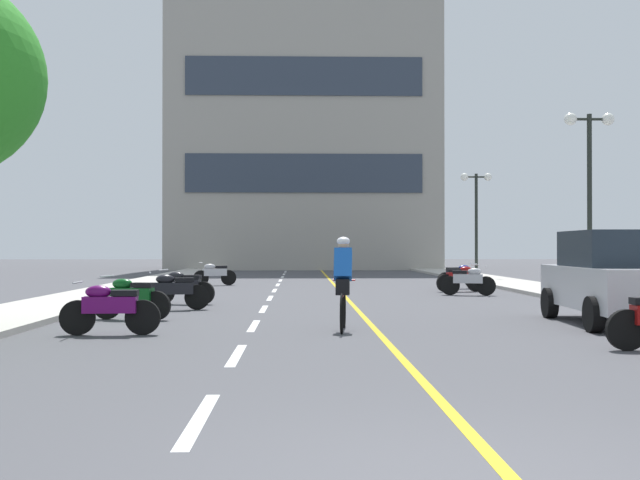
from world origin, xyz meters
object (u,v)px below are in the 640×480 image
at_px(street_lamp_mid, 589,162).
at_px(motorcycle_7, 468,280).
at_px(motorcycle_4, 131,297).
at_px(motorcycle_5, 173,290).
at_px(motorcycle_3, 109,307).
at_px(motorcycle_6, 183,286).
at_px(parked_car_near, 614,277).
at_px(motorcycle_10, 215,273).
at_px(street_lamp_far, 476,200).
at_px(motorcycle_8, 461,278).
at_px(motorcycle_9, 459,276).
at_px(cyclist_rider, 343,281).

relative_size(street_lamp_mid, motorcycle_7, 3.16).
xyz_separation_m(motorcycle_4, motorcycle_5, (0.48, 2.41, 0.00)).
bearing_deg(street_lamp_mid, motorcycle_3, -142.48).
bearing_deg(motorcycle_5, motorcycle_6, 91.85).
bearing_deg(motorcycle_7, motorcycle_6, -157.07).
distance_m(parked_car_near, motorcycle_5, 9.81).
distance_m(motorcycle_5, motorcycle_10, 11.85).
distance_m(street_lamp_far, motorcycle_8, 10.80).
bearing_deg(street_lamp_mid, motorcycle_8, 129.41).
bearing_deg(motorcycle_6, motorcycle_3, -91.37).
relative_size(motorcycle_9, motorcycle_10, 1.01).
bearing_deg(motorcycle_8, motorcycle_4, -132.23).
relative_size(motorcycle_5, motorcycle_9, 1.01).
height_order(motorcycle_10, cyclist_rider, cyclist_rider).
distance_m(street_lamp_mid, motorcycle_8, 5.88).
height_order(parked_car_near, motorcycle_6, parked_car_near).
bearing_deg(motorcycle_5, street_lamp_far, 57.05).
xyz_separation_m(motorcycle_3, motorcycle_4, (-0.25, 2.80, 0.00)).
bearing_deg(motorcycle_7, cyclist_rider, -114.07).
relative_size(parked_car_near, motorcycle_4, 2.54).
xyz_separation_m(motorcycle_6, cyclist_rider, (3.85, -6.47, 0.41)).
height_order(motorcycle_5, motorcycle_8, same).
height_order(street_lamp_far, motorcycle_4, street_lamp_far).
bearing_deg(motorcycle_8, motorcycle_5, -138.71).
bearing_deg(street_lamp_far, motorcycle_5, -122.95).
bearing_deg(motorcycle_3, parked_car_near, 9.42).
distance_m(motorcycle_5, motorcycle_6, 1.93).
distance_m(motorcycle_10, cyclist_rider, 16.90).
bearing_deg(motorcycle_7, motorcycle_5, -146.58).
bearing_deg(motorcycle_3, motorcycle_6, 88.63).
bearing_deg(motorcycle_6, motorcycle_5, -88.15).
height_order(motorcycle_3, motorcycle_10, same).
bearing_deg(motorcycle_9, parked_car_near, -88.57).
distance_m(street_lamp_far, motorcycle_7, 12.64).
distance_m(parked_car_near, motorcycle_3, 9.46).
bearing_deg(motorcycle_6, motorcycle_9, 39.83).
bearing_deg(cyclist_rider, motorcycle_4, 153.48).
bearing_deg(motorcycle_4, street_lamp_mid, 27.31).
distance_m(motorcycle_3, motorcycle_8, 15.28).
distance_m(parked_car_near, motorcycle_9, 12.97).
distance_m(parked_car_near, motorcycle_10, 18.15).
bearing_deg(motorcycle_5, motorcycle_10, 91.56).
distance_m(street_lamp_mid, street_lamp_far, 13.58).
relative_size(motorcycle_3, motorcycle_4, 1.01).
xyz_separation_m(motorcycle_7, motorcycle_9, (0.51, 3.85, 0.00)).
height_order(street_lamp_far, motorcycle_5, street_lamp_far).
bearing_deg(street_lamp_far, motorcycle_9, -107.01).
height_order(motorcycle_4, motorcycle_6, same).
distance_m(street_lamp_mid, motorcycle_6, 12.13).
bearing_deg(motorcycle_10, street_lamp_far, 25.34).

